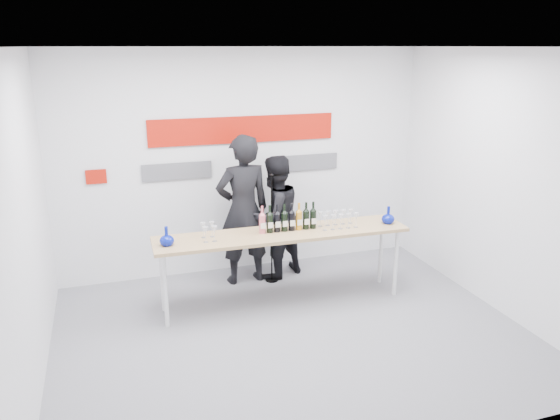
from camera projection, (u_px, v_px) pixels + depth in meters
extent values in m
plane|color=slate|center=(292.00, 333.00, 5.96)|extent=(5.00, 5.00, 0.00)
cube|color=silver|center=(244.00, 163.00, 7.35)|extent=(5.00, 0.04, 3.00)
cube|color=#A91307|center=(244.00, 130.00, 7.19)|extent=(2.50, 0.02, 0.35)
cube|color=#59595E|center=(177.00, 171.00, 7.06)|extent=(0.90, 0.02, 0.22)
cube|color=#59595E|center=(307.00, 162.00, 7.60)|extent=(0.90, 0.02, 0.22)
cube|color=#A91307|center=(96.00, 177.00, 6.77)|extent=(0.25, 0.02, 0.18)
cube|color=tan|center=(283.00, 234.00, 6.42)|extent=(3.03, 0.67, 0.04)
cylinder|color=silver|center=(165.00, 291.00, 5.98)|extent=(0.05, 0.05, 0.86)
cylinder|color=silver|center=(396.00, 263.00, 6.76)|extent=(0.05, 0.05, 0.86)
cylinder|color=silver|center=(162.00, 277.00, 6.35)|extent=(0.05, 0.05, 0.86)
cylinder|color=silver|center=(381.00, 251.00, 7.13)|extent=(0.05, 0.05, 0.86)
imported|color=black|center=(243.00, 210.00, 7.01)|extent=(0.76, 0.54, 1.96)
imported|color=black|center=(274.00, 217.00, 7.23)|extent=(0.99, 0.91, 1.66)
cylinder|color=black|center=(272.00, 280.00, 7.29)|extent=(0.17, 0.17, 0.02)
cylinder|color=black|center=(272.00, 230.00, 7.09)|extent=(0.02, 0.02, 1.43)
sphere|color=black|center=(272.00, 175.00, 6.85)|extent=(0.05, 0.05, 0.05)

